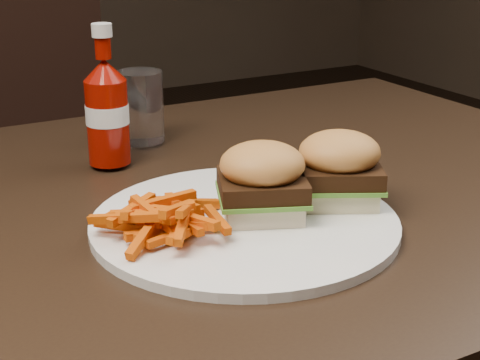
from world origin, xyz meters
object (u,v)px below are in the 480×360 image
dining_table (187,212)px  ketchup_bottle (108,122)px  tumbler (141,107)px  plate (245,223)px

dining_table → ketchup_bottle: size_ratio=11.05×
dining_table → tumbler: (0.03, 0.21, 0.08)m
dining_table → tumbler: tumbler is taller
ketchup_bottle → tumbler: 0.10m
plate → ketchup_bottle: (-0.06, 0.26, 0.06)m
plate → ketchup_bottle: 0.27m
plate → ketchup_bottle: ketchup_bottle is taller
dining_table → ketchup_bottle: ketchup_bottle is taller
tumbler → plate: bearing=-92.8°
ketchup_bottle → tumbler: bearing=43.9°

